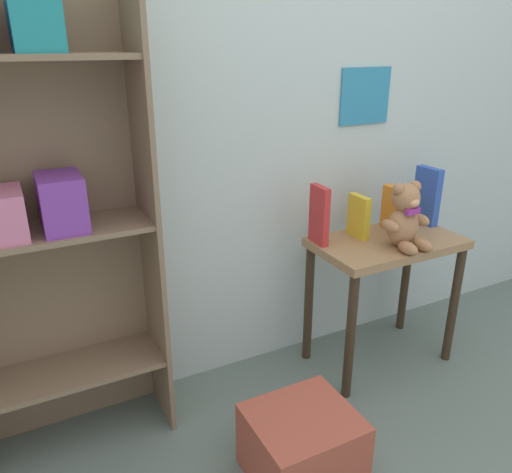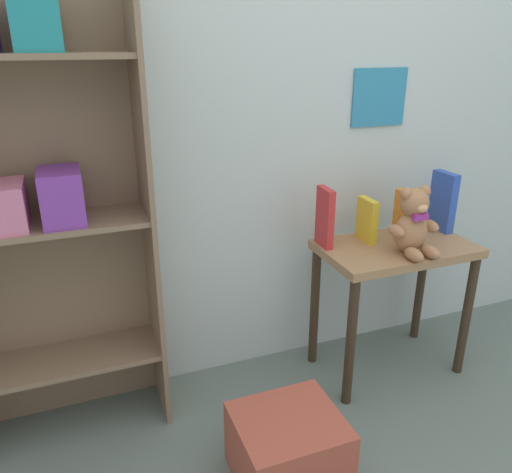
{
  "view_description": "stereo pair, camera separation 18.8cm",
  "coord_description": "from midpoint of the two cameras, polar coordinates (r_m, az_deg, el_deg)",
  "views": [
    {
      "loc": [
        -1.07,
        -0.49,
        1.4
      ],
      "look_at": [
        -0.27,
        1.07,
        0.71
      ],
      "focal_mm": 35.0,
      "sensor_mm": 36.0,
      "label": 1
    },
    {
      "loc": [
        -0.9,
        -0.57,
        1.4
      ],
      "look_at": [
        -0.27,
        1.07,
        0.71
      ],
      "focal_mm": 35.0,
      "sensor_mm": 36.0,
      "label": 2
    }
  ],
  "objects": [
    {
      "name": "book_standing_blue",
      "position": [
        2.39,
        16.85,
        4.43
      ],
      "size": [
        0.04,
        0.13,
        0.26
      ],
      "primitive_type": "cube",
      "rotation": [
        0.0,
        0.0,
        0.04
      ],
      "color": "#2D51B7",
      "rests_on": "display_table"
    },
    {
      "name": "wall_back",
      "position": [
        2.1,
        0.91,
        17.4
      ],
      "size": [
        4.8,
        0.07,
        2.5
      ],
      "color": "silver",
      "rests_on": "ground_plane"
    },
    {
      "name": "storage_bin",
      "position": [
        1.82,
        2.1,
        -22.88
      ],
      "size": [
        0.35,
        0.31,
        0.25
      ],
      "color": "#AD4C38",
      "rests_on": "ground_plane"
    },
    {
      "name": "teddy_bear",
      "position": [
        2.09,
        14.25,
        2.02
      ],
      "size": [
        0.21,
        0.19,
        0.27
      ],
      "color": "#A8754C",
      "rests_on": "display_table"
    },
    {
      "name": "book_standing_orange",
      "position": [
        2.28,
        13.13,
        3.11
      ],
      "size": [
        0.05,
        0.11,
        0.2
      ],
      "primitive_type": "cube",
      "rotation": [
        0.0,
        0.0,
        0.05
      ],
      "color": "orange",
      "rests_on": "display_table"
    },
    {
      "name": "bookshelf_side",
      "position": [
        1.77,
        -27.12,
        3.3
      ],
      "size": [
        0.74,
        0.27,
        1.65
      ],
      "color": "#7F664C",
      "rests_on": "ground_plane"
    },
    {
      "name": "display_table",
      "position": [
        2.23,
        12.25,
        -2.95
      ],
      "size": [
        0.64,
        0.37,
        0.6
      ],
      "color": "#9E754C",
      "rests_on": "ground_plane"
    },
    {
      "name": "book_standing_yellow",
      "position": [
        2.17,
        9.23,
        2.23
      ],
      "size": [
        0.03,
        0.12,
        0.18
      ],
      "primitive_type": "cube",
      "rotation": [
        0.0,
        0.0,
        -0.02
      ],
      "color": "gold",
      "rests_on": "display_table"
    },
    {
      "name": "book_standing_red",
      "position": [
        2.07,
        4.67,
        2.4
      ],
      "size": [
        0.03,
        0.12,
        0.25
      ],
      "primitive_type": "cube",
      "rotation": [
        0.0,
        0.0,
        -0.04
      ],
      "color": "red",
      "rests_on": "display_table"
    }
  ]
}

